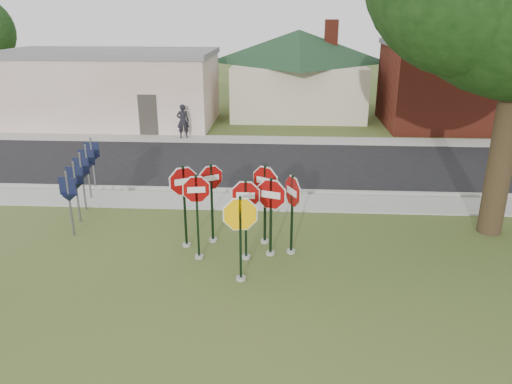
# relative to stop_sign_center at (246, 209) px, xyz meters

# --- Properties ---
(ground) EXTENTS (120.00, 120.00, 0.00)m
(ground) POSITION_rel_stop_sign_center_xyz_m (-0.26, -1.32, -1.43)
(ground) COLOR #394B1C
(ground) RESTS_ON ground
(sidewalk_near) EXTENTS (60.00, 1.60, 0.06)m
(sidewalk_near) POSITION_rel_stop_sign_center_xyz_m (-0.26, 4.18, -1.40)
(sidewalk_near) COLOR #97978F
(sidewalk_near) RESTS_ON ground
(road) EXTENTS (60.00, 7.00, 0.04)m
(road) POSITION_rel_stop_sign_center_xyz_m (-0.26, 8.68, -1.41)
(road) COLOR black
(road) RESTS_ON ground
(sidewalk_far) EXTENTS (60.00, 1.60, 0.06)m
(sidewalk_far) POSITION_rel_stop_sign_center_xyz_m (-0.26, 12.98, -1.40)
(sidewalk_far) COLOR #97978F
(sidewalk_far) RESTS_ON ground
(curb) EXTENTS (60.00, 0.20, 0.14)m
(curb) POSITION_rel_stop_sign_center_xyz_m (-0.26, 5.18, -1.36)
(curb) COLOR #97978F
(curb) RESTS_ON ground
(stop_sign_center) EXTENTS (1.05, 0.24, 2.35)m
(stop_sign_center) POSITION_rel_stop_sign_center_xyz_m (0.00, 0.00, 0.00)
(stop_sign_center) COLOR gray
(stop_sign_center) RESTS_ON ground
(stop_sign_yellow) EXTENTS (1.16, 0.24, 2.35)m
(stop_sign_yellow) POSITION_rel_stop_sign_center_xyz_m (-0.04, -1.15, 0.00)
(stop_sign_yellow) COLOR gray
(stop_sign_yellow) RESTS_ON ground
(stop_sign_left) EXTENTS (0.99, 0.24, 2.48)m
(stop_sign_left) POSITION_rel_stop_sign_center_xyz_m (-1.28, -0.05, 0.08)
(stop_sign_left) COLOR gray
(stop_sign_left) RESTS_ON ground
(stop_sign_right) EXTENTS (1.10, 0.40, 2.35)m
(stop_sign_right) POSITION_rel_stop_sign_center_xyz_m (0.65, 0.26, 0.00)
(stop_sign_right) COLOR gray
(stop_sign_right) RESTS_ON ground
(stop_sign_back_right) EXTENTS (0.97, 0.58, 2.46)m
(stop_sign_back_right) POSITION_rel_stop_sign_center_xyz_m (0.46, 1.01, 0.09)
(stop_sign_back_right) COLOR gray
(stop_sign_back_right) RESTS_ON ground
(stop_sign_back_left) EXTENTS (0.84, 0.52, 2.44)m
(stop_sign_back_left) POSITION_rel_stop_sign_center_xyz_m (-1.05, 1.00, 0.04)
(stop_sign_back_left) COLOR gray
(stop_sign_back_left) RESTS_ON ground
(stop_sign_far_right) EXTENTS (0.55, 1.05, 2.39)m
(stop_sign_far_right) POSITION_rel_stop_sign_center_xyz_m (1.22, 0.41, 0.04)
(stop_sign_far_right) COLOR gray
(stop_sign_far_right) RESTS_ON ground
(stop_sign_far_left) EXTENTS (0.97, 0.58, 2.51)m
(stop_sign_far_left) POSITION_rel_stop_sign_center_xyz_m (-1.75, 0.64, 0.13)
(stop_sign_far_left) COLOR gray
(stop_sign_far_left) RESTS_ON ground
(route_sign_row) EXTENTS (1.43, 4.63, 2.00)m
(route_sign_row) POSITION_rel_stop_sign_center_xyz_m (-5.66, 3.18, -0.21)
(route_sign_row) COLOR #59595E
(route_sign_row) RESTS_ON ground
(building_stucco) EXTENTS (12.20, 6.20, 4.20)m
(building_stucco) POSITION_rel_stop_sign_center_xyz_m (-9.26, 16.68, 0.71)
(building_stucco) COLOR silver
(building_stucco) RESTS_ON ground
(building_house) EXTENTS (11.60, 11.60, 6.20)m
(building_house) POSITION_rel_stop_sign_center_xyz_m (1.74, 20.68, 2.21)
(building_house) COLOR beige
(building_house) RESTS_ON ground
(building_brick) EXTENTS (10.20, 6.20, 4.75)m
(building_brick) POSITION_rel_stop_sign_center_xyz_m (11.73, 17.18, 0.97)
(building_brick) COLOR maroon
(building_brick) RESTS_ON ground
(pedestrian) EXTENTS (0.70, 0.52, 1.75)m
(pedestrian) POSITION_rel_stop_sign_center_xyz_m (-4.30, 13.15, -0.50)
(pedestrian) COLOR black
(pedestrian) RESTS_ON sidewalk_far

